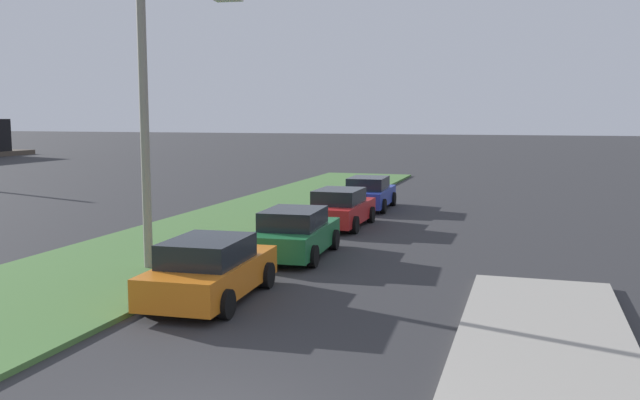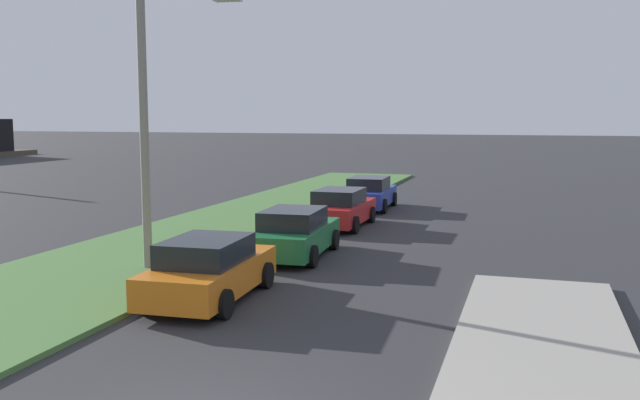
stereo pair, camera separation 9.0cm
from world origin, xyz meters
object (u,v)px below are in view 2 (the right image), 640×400
parked_car_green (294,233)px  parked_car_orange (209,270)px  streetlight (156,110)px  parked_car_red (340,208)px  parked_car_blue (369,193)px

parked_car_green → parked_car_orange: bearing=174.2°
streetlight → parked_car_red: bearing=-16.8°
parked_car_orange → streetlight: 5.03m
parked_car_orange → streetlight: streetlight is taller
parked_car_blue → streetlight: bearing=167.8°
parked_car_orange → parked_car_red: size_ratio=1.02×
parked_car_green → parked_car_blue: (11.14, 0.31, 0.00)m
parked_car_green → parked_car_red: bearing=-1.2°
parked_car_red → streetlight: bearing=162.9°
parked_car_orange → parked_car_green: bearing=-5.6°
parked_car_green → parked_car_red: same height
parked_car_blue → streetlight: 14.79m
parked_car_orange → streetlight: bearing=46.2°
parked_car_orange → streetlight: (2.25, 2.60, 3.67)m
parked_car_red → parked_car_orange: bearing=179.5°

